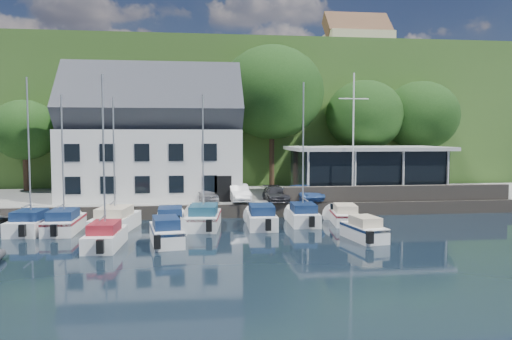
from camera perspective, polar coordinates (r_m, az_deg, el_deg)
The scene contains 30 objects.
ground at distance 26.21m, azimuth 1.15°, elevation -9.42°, with size 180.00×180.00×0.00m, color black.
quay at distance 43.25m, azimuth -2.18°, elevation -3.41°, with size 60.00×13.00×1.00m, color gray.
quay_face at distance 36.84m, azimuth -1.31°, elevation -4.71°, with size 60.00×0.30×1.00m, color #5D554B.
hillside at distance 87.33m, azimuth -4.70°, elevation 5.26°, with size 160.00×75.00×16.00m, color #304F1D.
field_patch at distance 96.47m, azimuth -0.10°, elevation 10.00°, with size 50.00×30.00×0.30m, color #5F6733.
farmhouse at distance 82.58m, azimuth 11.46°, elevation 13.71°, with size 10.40×7.00×8.20m, color beige, non-canonical shape.
harbor_building at distance 41.87m, azimuth -11.68°, elevation 2.92°, with size 14.40×8.20×8.70m, color silver, non-canonical shape.
club_pavilion at distance 43.86m, azimuth 12.46°, elevation -0.05°, with size 13.20×7.20×4.10m, color black, non-canonical shape.
seawall at distance 40.09m, azimuth 15.97°, elevation -2.57°, with size 18.00×0.50×1.20m, color #5D554B.
car_silver at distance 38.45m, azimuth -5.76°, elevation -2.75°, with size 1.36×3.38×1.15m, color #AFAFB4.
car_white at distance 38.32m, azimuth -2.00°, elevation -2.63°, with size 1.39×3.99×1.32m, color silver.
car_dgrey at distance 38.44m, azimuth 2.28°, elevation -2.75°, with size 1.58×3.88×1.13m, color #29292E.
car_blue at distance 38.95m, azimuth 5.43°, elevation -2.54°, with size 1.51×3.82×1.31m, color #32579B.
flagpole at distance 39.16m, azimuth 11.05°, elevation 3.69°, with size 2.36×0.20×9.83m, color silver, non-canonical shape.
tree_0 at distance 49.97m, azimuth -24.88°, elevation 2.56°, with size 6.06×6.06×8.29m, color black, non-canonical shape.
tree_1 at distance 47.80m, azimuth -18.12°, elevation 3.22°, with size 6.71×6.71×9.17m, color black, non-canonical shape.
tree_3 at distance 48.36m, azimuth 1.82°, elevation 6.09°, with size 10.01×10.01×13.68m, color black, non-canonical shape.
tree_4 at distance 50.59m, azimuth 12.28°, elevation 4.10°, with size 7.68×7.68×10.50m, color black, non-canonical shape.
tree_5 at distance 53.07m, azimuth 18.23°, elevation 3.99°, with size 7.68×7.68×10.49m, color black, non-canonical shape.
boat_r1_0 at distance 33.85m, azimuth -24.50°, elevation 0.86°, with size 2.14×5.70×8.88m, color white, non-canonical shape.
boat_r1_1 at distance 33.36m, azimuth -21.22°, elevation 0.85°, with size 2.00×6.29×8.81m, color white, non-canonical shape.
boat_r1_2 at distance 32.91m, azimuth -15.92°, elevation 1.43°, with size 2.28×6.90×9.38m, color white, non-canonical shape.
boat_r1_3 at distance 33.59m, azimuth -9.74°, elevation -5.30°, with size 1.97×5.92×1.37m, color white, non-canonical shape.
boat_r1_4 at distance 32.78m, azimuth -6.07°, elevation 1.51°, with size 2.23×6.60×9.34m, color white, non-canonical shape.
boat_r1_5 at distance 33.33m, azimuth 0.59°, elevation -5.21°, with size 1.99×6.50×1.49m, color white, non-canonical shape.
boat_r1_6 at distance 34.08m, azimuth 5.40°, elevation 1.15°, with size 2.01×5.84×8.79m, color white, non-canonical shape.
boat_r1_7 at distance 35.02m, azimuth 10.05°, elevation -4.94°, with size 1.78×5.43×1.35m, color white, non-canonical shape.
boat_r2_1 at distance 28.03m, azimuth -16.99°, elevation 0.25°, with size 1.82×5.91×8.67m, color white, non-canonical shape.
boat_r2_2 at distance 28.76m, azimuth -10.21°, elevation -6.74°, with size 1.76×6.08×1.50m, color white, non-canonical shape.
boat_r2_4 at distance 29.81m, azimuth 12.24°, elevation -6.48°, with size 1.64×4.78×1.41m, color white, non-canonical shape.
Camera 1 is at (-3.65, -25.23, 6.09)m, focal length 35.00 mm.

